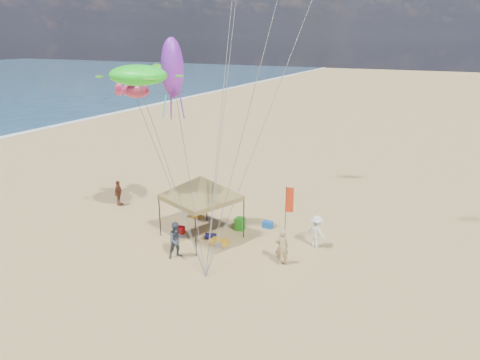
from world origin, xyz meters
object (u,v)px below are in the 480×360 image
(feather_flag, at_px, (289,203))
(chair_green, at_px, (240,224))
(beach_cart, at_px, (219,242))
(person_near_c, at_px, (316,232))
(cooler_blue, at_px, (268,225))
(chair_yellow, at_px, (197,212))
(canopy_tent, at_px, (200,178))
(person_near_a, at_px, (282,247))
(person_far_a, at_px, (118,193))
(cooler_red, at_px, (179,230))
(person_near_b, at_px, (177,240))

(feather_flag, relative_size, chair_green, 4.01)
(beach_cart, distance_m, person_near_c, 5.07)
(cooler_blue, relative_size, chair_yellow, 0.77)
(canopy_tent, xyz_separation_m, person_near_a, (4.99, -0.94, -2.44))
(feather_flag, relative_size, cooler_blue, 5.20)
(person_near_a, distance_m, person_far_a, 12.54)
(cooler_red, height_order, cooler_blue, same)
(person_near_c, bearing_deg, canopy_tent, 36.24)
(canopy_tent, bearing_deg, cooler_red, -173.52)
(person_near_b, bearing_deg, cooler_red, 68.85)
(person_near_a, relative_size, person_near_c, 1.05)
(canopy_tent, relative_size, cooler_blue, 11.24)
(canopy_tent, bearing_deg, person_near_a, -10.66)
(cooler_red, bearing_deg, cooler_blue, 34.25)
(canopy_tent, distance_m, cooler_red, 3.44)
(cooler_blue, distance_m, person_near_a, 4.30)
(chair_green, xyz_separation_m, beach_cart, (-0.10, -2.26, -0.15))
(canopy_tent, bearing_deg, feather_flag, 29.11)
(person_far_a, bearing_deg, cooler_red, -124.66)
(chair_green, distance_m, chair_yellow, 3.12)
(person_far_a, bearing_deg, canopy_tent, -120.32)
(beach_cart, distance_m, person_near_b, 2.51)
(person_near_b, xyz_separation_m, person_near_c, (5.78, 4.14, -0.07))
(feather_flag, xyz_separation_m, person_near_c, (1.82, -0.74, -1.03))
(feather_flag, bearing_deg, person_near_b, -129.05)
(canopy_tent, distance_m, person_near_b, 3.55)
(person_near_b, xyz_separation_m, person_far_a, (-7.41, 4.29, -0.10))
(feather_flag, height_order, beach_cart, feather_flag)
(person_near_b, bearing_deg, person_far_a, 96.73)
(person_near_a, bearing_deg, cooler_red, -33.65)
(chair_green, xyz_separation_m, person_far_a, (-8.72, -0.05, 0.48))
(chair_yellow, distance_m, beach_cart, 3.98)
(feather_flag, relative_size, person_far_a, 1.69)
(cooler_red, relative_size, cooler_blue, 1.00)
(chair_green, relative_size, chair_yellow, 1.00)
(canopy_tent, relative_size, person_near_c, 3.53)
(cooler_red, height_order, person_near_b, person_near_b)
(feather_flag, distance_m, cooler_blue, 2.20)
(feather_flag, xyz_separation_m, beach_cart, (-2.76, -2.81, -1.69))
(feather_flag, bearing_deg, person_near_c, -22.17)
(feather_flag, relative_size, person_near_c, 1.64)
(cooler_red, height_order, person_far_a, person_far_a)
(beach_cart, bearing_deg, person_far_a, 165.56)
(cooler_red, distance_m, person_near_c, 7.54)
(person_near_c, bearing_deg, beach_cart, 45.88)
(chair_green, height_order, beach_cart, chair_green)
(chair_green, height_order, chair_yellow, same)
(chair_green, xyz_separation_m, chair_yellow, (-3.10, 0.36, 0.00))
(feather_flag, distance_m, person_near_c, 2.22)
(chair_green, bearing_deg, cooler_blue, 34.98)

